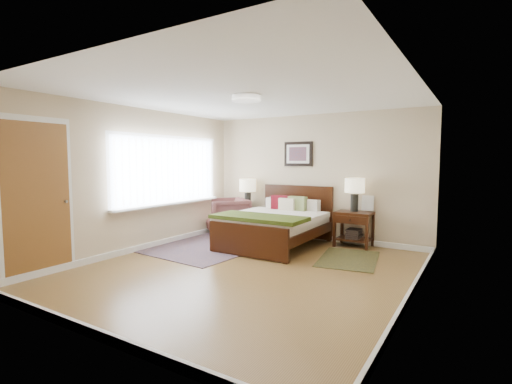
# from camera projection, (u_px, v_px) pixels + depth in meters

# --- Properties ---
(floor) EXTENTS (5.00, 5.00, 0.00)m
(floor) POSITION_uv_depth(u_px,v_px,m) (247.00, 269.00, 5.41)
(floor) COLOR olive
(floor) RESTS_ON ground
(back_wall) EXTENTS (4.50, 0.04, 2.50)m
(back_wall) POSITION_uv_depth(u_px,v_px,m) (314.00, 177.00, 7.43)
(back_wall) COLOR #C3B08D
(back_wall) RESTS_ON ground
(front_wall) EXTENTS (4.50, 0.04, 2.50)m
(front_wall) POSITION_uv_depth(u_px,v_px,m) (88.00, 200.00, 3.18)
(front_wall) COLOR #C3B08D
(front_wall) RESTS_ON ground
(left_wall) EXTENTS (0.04, 5.00, 2.50)m
(left_wall) POSITION_uv_depth(u_px,v_px,m) (139.00, 180.00, 6.48)
(left_wall) COLOR #C3B08D
(left_wall) RESTS_ON ground
(right_wall) EXTENTS (0.04, 5.00, 2.50)m
(right_wall) POSITION_uv_depth(u_px,v_px,m) (415.00, 191.00, 4.13)
(right_wall) COLOR #C3B08D
(right_wall) RESTS_ON ground
(ceiling) EXTENTS (4.50, 5.00, 0.02)m
(ceiling) POSITION_uv_depth(u_px,v_px,m) (246.00, 95.00, 5.20)
(ceiling) COLOR white
(ceiling) RESTS_ON back_wall
(window) EXTENTS (0.11, 2.72, 1.32)m
(window) POSITION_uv_depth(u_px,v_px,m) (170.00, 172.00, 7.03)
(window) COLOR silver
(window) RESTS_ON left_wall
(door) EXTENTS (0.06, 1.00, 2.18)m
(door) POSITION_uv_depth(u_px,v_px,m) (38.00, 199.00, 5.00)
(door) COLOR silver
(door) RESTS_ON ground
(ceil_fixture) EXTENTS (0.44, 0.44, 0.08)m
(ceil_fixture) POSITION_uv_depth(u_px,v_px,m) (246.00, 98.00, 5.20)
(ceil_fixture) COLOR white
(ceil_fixture) RESTS_ON ceiling
(bed) EXTENTS (1.63, 1.97, 1.06)m
(bed) POSITION_uv_depth(u_px,v_px,m) (276.00, 220.00, 6.85)
(bed) COLOR black
(bed) RESTS_ON ground
(wall_art) EXTENTS (0.62, 0.05, 0.50)m
(wall_art) POSITION_uv_depth(u_px,v_px,m) (298.00, 154.00, 7.54)
(wall_art) COLOR black
(wall_art) RESTS_ON back_wall
(nightstand_left) EXTENTS (0.48, 0.43, 0.57)m
(nightstand_left) POSITION_uv_depth(u_px,v_px,m) (247.00, 213.00, 8.03)
(nightstand_left) COLOR black
(nightstand_left) RESTS_ON ground
(nightstand_right) EXTENTS (0.65, 0.49, 0.65)m
(nightstand_right) POSITION_uv_depth(u_px,v_px,m) (354.00, 226.00, 6.83)
(nightstand_right) COLOR black
(nightstand_right) RESTS_ON ground
(lamp_left) EXTENTS (0.36, 0.36, 0.61)m
(lamp_left) POSITION_uv_depth(u_px,v_px,m) (248.00, 188.00, 8.01)
(lamp_left) COLOR black
(lamp_left) RESTS_ON nightstand_left
(lamp_right) EXTENTS (0.36, 0.36, 0.61)m
(lamp_right) POSITION_uv_depth(u_px,v_px,m) (355.00, 188.00, 6.78)
(lamp_right) COLOR black
(lamp_right) RESTS_ON nightstand_right
(armchair) EXTENTS (1.19, 1.19, 0.78)m
(armchair) POSITION_uv_depth(u_px,v_px,m) (227.00, 216.00, 8.01)
(armchair) COLOR brown
(armchair) RESTS_ON ground
(rug_persian) EXTENTS (1.97, 2.64, 0.01)m
(rug_persian) POSITION_uv_depth(u_px,v_px,m) (216.00, 245.00, 6.96)
(rug_persian) COLOR #0C163F
(rug_persian) RESTS_ON ground
(rug_navy) EXTENTS (1.08, 1.44, 0.01)m
(rug_navy) POSITION_uv_depth(u_px,v_px,m) (348.00, 259.00, 5.96)
(rug_navy) COLOR black
(rug_navy) RESTS_ON ground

